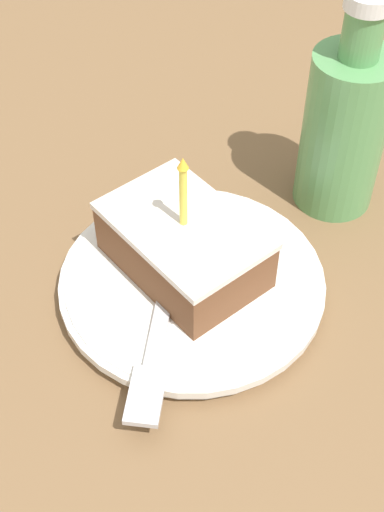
{
  "coord_description": "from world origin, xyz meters",
  "views": [
    {
      "loc": [
        -0.24,
        -0.31,
        0.44
      ],
      "look_at": [
        -0.01,
        -0.02,
        0.04
      ],
      "focal_mm": 50.0,
      "sensor_mm": 36.0,
      "label": 1
    }
  ],
  "objects": [
    {
      "name": "bottle",
      "position": [
        0.16,
        -0.02,
        0.08
      ],
      "size": [
        0.07,
        0.07,
        0.2
      ],
      "color": "#599959",
      "rests_on": "ground_plane"
    },
    {
      "name": "ground_plane",
      "position": [
        0.0,
        0.0,
        -0.02
      ],
      "size": [
        2.4,
        2.4,
        0.04
      ],
      "color": "brown",
      "rests_on": "ground"
    },
    {
      "name": "cake_slice",
      "position": [
        -0.01,
        -0.01,
        0.04
      ],
      "size": [
        0.08,
        0.13,
        0.11
      ],
      "color": "brown",
      "rests_on": "plate"
    },
    {
      "name": "fork",
      "position": [
        -0.07,
        -0.06,
        0.02
      ],
      "size": [
        0.13,
        0.12,
        0.0
      ],
      "color": "silver",
      "rests_on": "plate"
    },
    {
      "name": "plate",
      "position": [
        -0.01,
        -0.02,
        0.01
      ],
      "size": [
        0.21,
        0.21,
        0.02
      ],
      "color": "white",
      "rests_on": "ground_plane"
    }
  ]
}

